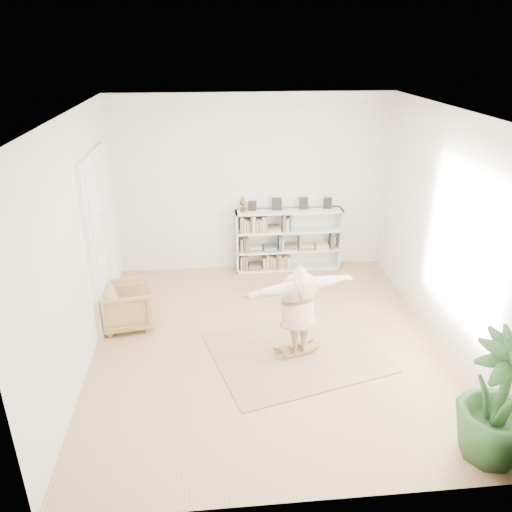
{
  "coord_description": "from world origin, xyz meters",
  "views": [
    {
      "loc": [
        -0.85,
        -6.73,
        4.53
      ],
      "look_at": [
        -0.16,
        0.4,
        1.38
      ],
      "focal_mm": 35.0,
      "sensor_mm": 36.0,
      "label": 1
    }
  ],
  "objects_px": {
    "bookshelf": "(288,240)",
    "houseplant": "(500,400)",
    "person": "(298,306)",
    "rocker_board": "(296,350)",
    "armchair": "(128,306)"
  },
  "relations": [
    {
      "from": "bookshelf",
      "to": "person",
      "type": "xyz_separation_m",
      "value": [
        -0.34,
        -3.12,
        0.21
      ]
    },
    {
      "from": "bookshelf",
      "to": "rocker_board",
      "type": "distance_m",
      "value": 3.19
    },
    {
      "from": "bookshelf",
      "to": "rocker_board",
      "type": "xyz_separation_m",
      "value": [
        -0.34,
        -3.12,
        -0.57
      ]
    },
    {
      "from": "bookshelf",
      "to": "houseplant",
      "type": "bearing_deg",
      "value": -73.83
    },
    {
      "from": "person",
      "to": "bookshelf",
      "type": "bearing_deg",
      "value": -111.69
    },
    {
      "from": "bookshelf",
      "to": "houseplant",
      "type": "height_order",
      "value": "bookshelf"
    },
    {
      "from": "armchair",
      "to": "person",
      "type": "height_order",
      "value": "person"
    },
    {
      "from": "rocker_board",
      "to": "bookshelf",
      "type": "bearing_deg",
      "value": 68.31
    },
    {
      "from": "rocker_board",
      "to": "person",
      "type": "xyz_separation_m",
      "value": [
        0.0,
        0.0,
        0.78
      ]
    },
    {
      "from": "armchair",
      "to": "person",
      "type": "xyz_separation_m",
      "value": [
        2.7,
        -1.11,
        0.47
      ]
    },
    {
      "from": "armchair",
      "to": "rocker_board",
      "type": "distance_m",
      "value": 2.93
    },
    {
      "from": "bookshelf",
      "to": "houseplant",
      "type": "relative_size",
      "value": 1.38
    },
    {
      "from": "houseplant",
      "to": "armchair",
      "type": "bearing_deg",
      "value": 143.91
    },
    {
      "from": "armchair",
      "to": "rocker_board",
      "type": "bearing_deg",
      "value": -120.84
    },
    {
      "from": "armchair",
      "to": "rocker_board",
      "type": "height_order",
      "value": "armchair"
    }
  ]
}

